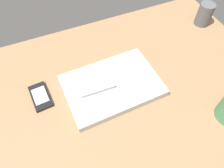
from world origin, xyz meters
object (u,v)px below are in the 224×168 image
object	(u,v)px
laptop_closed	(112,85)
pen_cup	(205,14)
cell_phone_on_desk	(40,96)
cell_phone_on_laptop	(96,85)

from	to	relation	value
laptop_closed	pen_cup	bearing A→B (deg)	16.27
cell_phone_on_desk	pen_cup	world-z (taller)	pen_cup
laptop_closed	cell_phone_on_laptop	distance (cm)	5.63
cell_phone_on_desk	laptop_closed	bearing A→B (deg)	-13.88
cell_phone_on_laptop	cell_phone_on_desk	xyz separation A→B (cm)	(-17.76, 4.67, -2.48)
cell_phone_on_laptop	pen_cup	distance (cm)	55.77
laptop_closed	cell_phone_on_desk	size ratio (longest dim) A/B	2.85
laptop_closed	cell_phone_on_laptop	size ratio (longest dim) A/B	2.69
cell_phone_on_laptop	cell_phone_on_desk	size ratio (longest dim) A/B	1.06
cell_phone_on_laptop	laptop_closed	bearing A→B (deg)	-10.90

